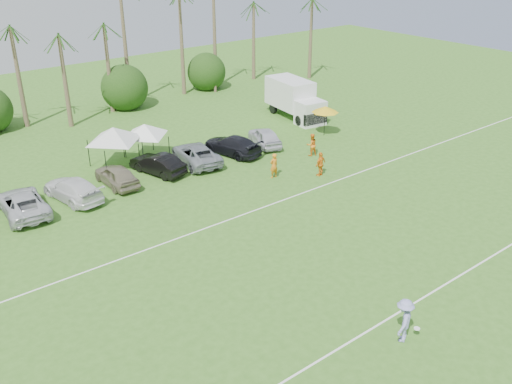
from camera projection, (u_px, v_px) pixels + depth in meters
ground at (423, 344)px, 23.76m from camera, size 120.00×120.00×0.00m
field_lines at (294, 263)px, 29.41m from camera, size 80.00×12.10×0.01m
palm_tree_4 at (6, 41)px, 45.19m from camera, size 2.40×2.40×8.90m
palm_tree_5 at (54, 25)px, 47.08m from camera, size 2.40×2.40×9.90m
palm_tree_6 at (98, 10)px, 48.98m from camera, size 2.40×2.40×10.90m
palm_tree_8 at (188, 21)px, 54.80m from camera, size 2.40×2.40×8.90m
palm_tree_9 at (229, 7)px, 57.26m from camera, size 2.40×2.40×9.90m
bush_tree_2 at (122, 89)px, 53.96m from camera, size 4.00×4.00×4.00m
bush_tree_3 at (209, 73)px, 59.62m from camera, size 4.00×4.00×4.00m
sideline_player_a at (274, 166)px, 39.07m from camera, size 0.65×0.43×1.77m
sideline_player_b at (312, 145)px, 42.87m from camera, size 0.98×0.85×1.72m
sideline_player_c at (321, 164)px, 39.40m from camera, size 1.07×0.59×1.73m
box_truck at (295, 98)px, 51.08m from camera, size 3.25×6.71×3.32m
canopy_tent_left at (113, 127)px, 39.79m from camera, size 4.38×4.38×3.55m
canopy_tent_right at (144, 124)px, 41.59m from camera, size 3.85×3.85×3.12m
market_umbrella at (325, 109)px, 46.47m from camera, size 2.23×2.23×2.48m
frisbee_player at (404, 320)px, 23.58m from camera, size 1.49×1.23×2.00m
parked_car_2 at (23, 203)px, 34.19m from camera, size 2.78×5.32×1.43m
parked_car_3 at (73, 189)px, 36.00m from camera, size 2.75×5.18×1.43m
parked_car_4 at (117, 175)px, 37.97m from camera, size 1.71×4.21×1.43m
parked_car_5 at (158, 164)px, 39.80m from camera, size 2.54×4.58×1.43m
parked_car_6 at (196, 154)px, 41.51m from camera, size 3.24×5.49×1.43m
parked_car_7 at (232, 145)px, 43.21m from camera, size 2.93×5.23×1.43m
parked_car_8 at (265, 137)px, 44.93m from camera, size 2.98×4.52×1.43m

